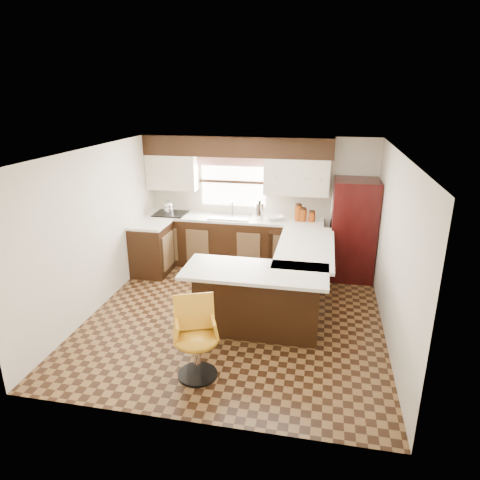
% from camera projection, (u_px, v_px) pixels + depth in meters
% --- Properties ---
extents(floor, '(4.40, 4.40, 0.00)m').
position_uv_depth(floor, '(236.00, 315.00, 6.32)').
color(floor, '#49301A').
rests_on(floor, ground).
extents(ceiling, '(4.40, 4.40, 0.00)m').
position_uv_depth(ceiling, '(235.00, 151.00, 5.53)').
color(ceiling, silver).
rests_on(ceiling, wall_back).
extents(wall_back, '(4.40, 0.00, 4.40)m').
position_uv_depth(wall_back, '(260.00, 201.00, 7.97)').
color(wall_back, beige).
rests_on(wall_back, floor).
extents(wall_front, '(4.40, 0.00, 4.40)m').
position_uv_depth(wall_front, '(186.00, 316.00, 3.89)').
color(wall_front, beige).
rests_on(wall_front, floor).
extents(wall_left, '(0.00, 4.40, 4.40)m').
position_uv_depth(wall_left, '(97.00, 230.00, 6.32)').
color(wall_left, beige).
rests_on(wall_left, floor).
extents(wall_right, '(0.00, 4.40, 4.40)m').
position_uv_depth(wall_right, '(394.00, 249.00, 5.54)').
color(wall_right, beige).
rests_on(wall_right, floor).
extents(base_cab_back, '(3.30, 0.60, 0.90)m').
position_uv_depth(base_cab_back, '(233.00, 243.00, 8.02)').
color(base_cab_back, black).
rests_on(base_cab_back, floor).
extents(base_cab_left, '(0.60, 0.70, 0.90)m').
position_uv_depth(base_cab_left, '(152.00, 250.00, 7.67)').
color(base_cab_left, black).
rests_on(base_cab_left, floor).
extents(counter_back, '(3.30, 0.60, 0.04)m').
position_uv_depth(counter_back, '(233.00, 219.00, 7.86)').
color(counter_back, silver).
rests_on(counter_back, base_cab_back).
extents(counter_left, '(0.60, 0.70, 0.04)m').
position_uv_depth(counter_left, '(150.00, 224.00, 7.51)').
color(counter_left, silver).
rests_on(counter_left, base_cab_left).
extents(soffit, '(3.40, 0.35, 0.36)m').
position_uv_depth(soffit, '(237.00, 146.00, 7.54)').
color(soffit, black).
rests_on(soffit, wall_back).
extents(upper_cab_left, '(0.94, 0.35, 0.64)m').
position_uv_depth(upper_cab_left, '(172.00, 172.00, 7.93)').
color(upper_cab_left, beige).
rests_on(upper_cab_left, wall_back).
extents(upper_cab_right, '(1.14, 0.35, 0.64)m').
position_uv_depth(upper_cab_right, '(297.00, 177.00, 7.51)').
color(upper_cab_right, beige).
rests_on(upper_cab_right, wall_back).
extents(window_pane, '(1.20, 0.02, 0.90)m').
position_uv_depth(window_pane, '(233.00, 182.00, 7.92)').
color(window_pane, white).
rests_on(window_pane, wall_back).
extents(valance, '(1.30, 0.06, 0.18)m').
position_uv_depth(valance, '(233.00, 161.00, 7.76)').
color(valance, '#D19B93').
rests_on(valance, wall_back).
extents(sink, '(0.75, 0.45, 0.03)m').
position_uv_depth(sink, '(230.00, 217.00, 7.84)').
color(sink, '#B2B2B7').
rests_on(sink, counter_back).
extents(dishwasher, '(0.58, 0.03, 0.78)m').
position_uv_depth(dishwasher, '(285.00, 253.00, 7.57)').
color(dishwasher, black).
rests_on(dishwasher, floor).
extents(cooktop, '(0.58, 0.50, 0.02)m').
position_uv_depth(cooktop, '(170.00, 214.00, 8.05)').
color(cooktop, black).
rests_on(cooktop, counter_back).
extents(peninsula_long, '(0.60, 1.95, 0.90)m').
position_uv_depth(peninsula_long, '(301.00, 276.00, 6.59)').
color(peninsula_long, black).
rests_on(peninsula_long, floor).
extents(peninsula_return, '(1.65, 0.60, 0.90)m').
position_uv_depth(peninsula_return, '(257.00, 301.00, 5.78)').
color(peninsula_return, black).
rests_on(peninsula_return, floor).
extents(counter_pen_long, '(0.84, 1.95, 0.04)m').
position_uv_depth(counter_pen_long, '(306.00, 247.00, 6.42)').
color(counter_pen_long, silver).
rests_on(counter_pen_long, peninsula_long).
extents(counter_pen_return, '(1.89, 0.84, 0.04)m').
position_uv_depth(counter_pen_return, '(255.00, 272.00, 5.55)').
color(counter_pen_return, silver).
rests_on(counter_pen_return, peninsula_return).
extents(refrigerator, '(0.75, 0.72, 1.75)m').
position_uv_depth(refrigerator, '(353.00, 230.00, 7.38)').
color(refrigerator, black).
rests_on(refrigerator, floor).
extents(bar_chair, '(0.66, 0.66, 0.95)m').
position_uv_depth(bar_chair, '(196.00, 340.00, 4.83)').
color(bar_chair, orange).
rests_on(bar_chair, floor).
extents(kettle, '(0.18, 0.18, 0.24)m').
position_uv_depth(kettle, '(169.00, 207.00, 8.02)').
color(kettle, silver).
rests_on(kettle, cooktop).
extents(percolator, '(0.15, 0.15, 0.30)m').
position_uv_depth(percolator, '(259.00, 211.00, 7.71)').
color(percolator, silver).
rests_on(percolator, counter_back).
extents(mixing_bowl, '(0.37, 0.37, 0.07)m').
position_uv_depth(mixing_bowl, '(275.00, 218.00, 7.70)').
color(mixing_bowl, white).
rests_on(mixing_bowl, counter_back).
extents(canister_large, '(0.13, 0.13, 0.28)m').
position_uv_depth(canister_large, '(298.00, 213.00, 7.61)').
color(canister_large, '#8B370C').
rests_on(canister_large, counter_back).
extents(canister_med, '(0.14, 0.14, 0.22)m').
position_uv_depth(canister_med, '(303.00, 215.00, 7.60)').
color(canister_med, '#8B370C').
rests_on(canister_med, counter_back).
extents(canister_small, '(0.12, 0.12, 0.17)m').
position_uv_depth(canister_small, '(312.00, 217.00, 7.58)').
color(canister_small, '#8B370C').
rests_on(canister_small, counter_back).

